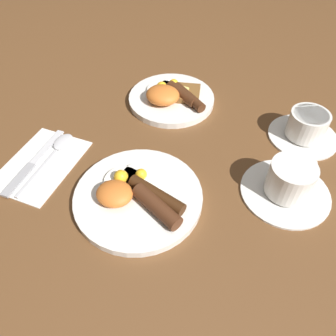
{
  "coord_description": "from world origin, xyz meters",
  "views": [
    {
      "loc": [
        0.16,
        -0.34,
        0.49
      ],
      "look_at": [
        0.04,
        0.07,
        0.03
      ],
      "focal_mm": 35.0,
      "sensor_mm": 36.0,
      "label": 1
    }
  ],
  "objects_px": {
    "knife": "(32,165)",
    "teacup_far": "(306,128)",
    "breakfast_plate_near": "(138,195)",
    "spoon": "(58,147)",
    "teacup_near": "(289,183)",
    "breakfast_plate_far": "(172,97)"
  },
  "relations": [
    {
      "from": "breakfast_plate_far",
      "to": "spoon",
      "type": "height_order",
      "value": "breakfast_plate_far"
    },
    {
      "from": "teacup_far",
      "to": "spoon",
      "type": "height_order",
      "value": "teacup_far"
    },
    {
      "from": "knife",
      "to": "breakfast_plate_far",
      "type": "bearing_deg",
      "value": -32.56
    },
    {
      "from": "knife",
      "to": "spoon",
      "type": "relative_size",
      "value": 1.05
    },
    {
      "from": "teacup_near",
      "to": "teacup_far",
      "type": "height_order",
      "value": "teacup_near"
    },
    {
      "from": "knife",
      "to": "spoon",
      "type": "height_order",
      "value": "spoon"
    },
    {
      "from": "breakfast_plate_far",
      "to": "spoon",
      "type": "xyz_separation_m",
      "value": [
        -0.18,
        -0.23,
        -0.01
      ]
    },
    {
      "from": "teacup_near",
      "to": "spoon",
      "type": "relative_size",
      "value": 0.9
    },
    {
      "from": "breakfast_plate_far",
      "to": "teacup_far",
      "type": "height_order",
      "value": "teacup_far"
    },
    {
      "from": "teacup_far",
      "to": "knife",
      "type": "distance_m",
      "value": 0.58
    },
    {
      "from": "breakfast_plate_near",
      "to": "knife",
      "type": "relative_size",
      "value": 1.22
    },
    {
      "from": "teacup_near",
      "to": "knife",
      "type": "xyz_separation_m",
      "value": [
        -0.5,
        -0.08,
        -0.02
      ]
    },
    {
      "from": "spoon",
      "to": "breakfast_plate_near",
      "type": "bearing_deg",
      "value": -106.7
    },
    {
      "from": "knife",
      "to": "teacup_far",
      "type": "bearing_deg",
      "value": -61.28
    },
    {
      "from": "breakfast_plate_near",
      "to": "teacup_far",
      "type": "bearing_deg",
      "value": 42.85
    },
    {
      "from": "teacup_near",
      "to": "knife",
      "type": "distance_m",
      "value": 0.5
    },
    {
      "from": "teacup_near",
      "to": "teacup_far",
      "type": "relative_size",
      "value": 1.11
    },
    {
      "from": "breakfast_plate_near",
      "to": "spoon",
      "type": "relative_size",
      "value": 1.28
    },
    {
      "from": "teacup_near",
      "to": "knife",
      "type": "relative_size",
      "value": 0.86
    },
    {
      "from": "knife",
      "to": "spoon",
      "type": "bearing_deg",
      "value": -21.75
    },
    {
      "from": "breakfast_plate_far",
      "to": "teacup_near",
      "type": "relative_size",
      "value": 1.26
    },
    {
      "from": "knife",
      "to": "spoon",
      "type": "distance_m",
      "value": 0.07
    }
  ]
}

